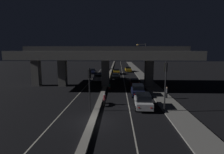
% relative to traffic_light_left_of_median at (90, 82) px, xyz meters
% --- Properties ---
extents(ground_plane, '(200.00, 200.00, 0.00)m').
position_rel_traffic_light_left_of_median_xyz_m(ground_plane, '(0.75, -2.97, -3.39)').
color(ground_plane, black).
extents(lane_line_left_inner, '(0.12, 126.00, 0.00)m').
position_rel_traffic_light_left_of_median_xyz_m(lane_line_left_inner, '(-3.06, 32.03, -3.39)').
color(lane_line_left_inner, beige).
rests_on(lane_line_left_inner, ground_plane).
extents(lane_line_right_inner, '(0.12, 126.00, 0.00)m').
position_rel_traffic_light_left_of_median_xyz_m(lane_line_right_inner, '(4.56, 32.03, -3.39)').
color(lane_line_right_inner, beige).
rests_on(lane_line_right_inner, ground_plane).
extents(median_divider, '(0.70, 126.00, 0.25)m').
position_rel_traffic_light_left_of_median_xyz_m(median_divider, '(0.75, 32.03, -3.27)').
color(median_divider, gray).
rests_on(median_divider, ground_plane).
extents(sidewalk_right, '(2.75, 126.00, 0.14)m').
position_rel_traffic_light_left_of_median_xyz_m(sidewalk_right, '(9.70, 25.03, -3.32)').
color(sidewalk_right, gray).
rests_on(sidewalk_right, ground_plane).
extents(elevated_overpass, '(31.77, 12.79, 7.71)m').
position_rel_traffic_light_left_of_median_xyz_m(elevated_overpass, '(0.52, 14.25, 2.48)').
color(elevated_overpass, gray).
rests_on(elevated_overpass, ground_plane).
extents(traffic_light_left_of_median, '(0.30, 0.49, 4.98)m').
position_rel_traffic_light_left_of_median_xyz_m(traffic_light_left_of_median, '(0.00, 0.00, 0.00)').
color(traffic_light_left_of_median, black).
rests_on(traffic_light_left_of_median, ground_plane).
extents(traffic_light_right_of_median, '(0.30, 0.49, 5.73)m').
position_rel_traffic_light_left_of_median_xyz_m(traffic_light_right_of_median, '(8.43, -0.01, 0.49)').
color(traffic_light_right_of_median, black).
rests_on(traffic_light_right_of_median, ground_plane).
extents(street_lamp, '(1.98, 0.32, 8.32)m').
position_rel_traffic_light_left_of_median_xyz_m(street_lamp, '(8.56, 17.38, 1.48)').
color(street_lamp, '#2D2D30').
rests_on(street_lamp, ground_plane).
extents(car_white_lead, '(2.14, 4.21, 1.76)m').
position_rel_traffic_light_left_of_median_xyz_m(car_white_lead, '(6.23, 1.22, -2.48)').
color(car_white_lead, silver).
rests_on(car_white_lead, ground_plane).
extents(car_dark_blue_second, '(2.09, 4.07, 1.75)m').
position_rel_traffic_light_left_of_median_xyz_m(car_dark_blue_second, '(6.24, 7.05, -2.49)').
color(car_dark_blue_second, '#141938').
rests_on(car_dark_blue_second, ground_plane).
extents(car_dark_red_third, '(1.85, 4.56, 1.46)m').
position_rel_traffic_light_left_of_median_xyz_m(car_dark_red_third, '(6.40, 14.39, -2.65)').
color(car_dark_red_third, '#591414').
rests_on(car_dark_red_third, ground_plane).
extents(car_grey_fourth, '(2.08, 4.28, 1.40)m').
position_rel_traffic_light_left_of_median_xyz_m(car_grey_fourth, '(2.65, 23.20, -2.66)').
color(car_grey_fourth, '#515459').
rests_on(car_grey_fourth, ground_plane).
extents(car_taxi_yellow_fifth, '(2.10, 4.36, 1.49)m').
position_rel_traffic_light_left_of_median_xyz_m(car_taxi_yellow_fifth, '(2.66, 32.19, -2.62)').
color(car_taxi_yellow_fifth, gold).
rests_on(car_taxi_yellow_fifth, ground_plane).
extents(car_taxi_yellow_sixth, '(2.11, 4.62, 1.62)m').
position_rel_traffic_light_left_of_median_xyz_m(car_taxi_yellow_sixth, '(6.50, 38.04, -2.59)').
color(car_taxi_yellow_sixth, gold).
rests_on(car_taxi_yellow_sixth, ground_plane).
extents(car_white_lead_oncoming, '(2.20, 4.36, 1.54)m').
position_rel_traffic_light_left_of_median_xyz_m(car_white_lead_oncoming, '(-1.34, 20.38, -2.62)').
color(car_white_lead_oncoming, silver).
rests_on(car_white_lead_oncoming, ground_plane).
extents(car_dark_blue_second_oncoming, '(2.10, 4.61, 1.38)m').
position_rel_traffic_light_left_of_median_xyz_m(car_dark_blue_second_oncoming, '(-4.62, 33.50, -2.66)').
color(car_dark_blue_second_oncoming, '#141938').
rests_on(car_dark_blue_second_oncoming, ground_plane).
extents(car_white_third_oncoming, '(1.97, 4.50, 1.42)m').
position_rel_traffic_light_left_of_median_xyz_m(car_white_third_oncoming, '(-1.53, 45.23, -2.65)').
color(car_white_third_oncoming, silver).
rests_on(car_white_third_oncoming, ground_plane).
extents(motorcycle_black_filtering_near, '(0.33, 1.93, 1.49)m').
position_rel_traffic_light_left_of_median_xyz_m(motorcycle_black_filtering_near, '(1.50, 2.24, -2.76)').
color(motorcycle_black_filtering_near, black).
rests_on(motorcycle_black_filtering_near, ground_plane).
extents(motorcycle_red_filtering_mid, '(0.33, 1.83, 1.44)m').
position_rel_traffic_light_left_of_median_xyz_m(motorcycle_red_filtering_mid, '(1.75, 10.24, -2.78)').
color(motorcycle_red_filtering_mid, black).
rests_on(motorcycle_red_filtering_mid, ground_plane).
extents(pedestrian_on_sidewalk, '(0.30, 0.30, 1.60)m').
position_rel_traffic_light_left_of_median_xyz_m(pedestrian_on_sidewalk, '(10.17, 5.41, -2.44)').
color(pedestrian_on_sidewalk, black).
rests_on(pedestrian_on_sidewalk, sidewalk_right).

